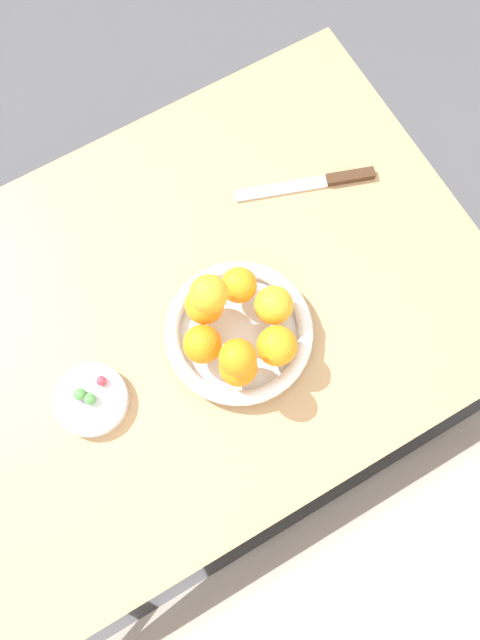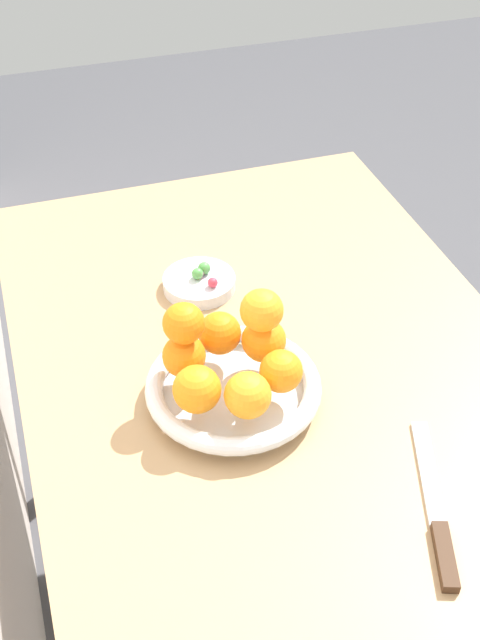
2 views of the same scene
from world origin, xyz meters
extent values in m
plane|color=#4C4C51|center=(0.00, 0.00, 0.00)|extent=(6.00, 6.00, 0.00)
cube|color=tan|center=(0.00, 0.00, 0.72)|extent=(1.10, 0.76, 0.04)
cylinder|color=tan|center=(0.49, -0.32, 0.35)|extent=(0.05, 0.05, 0.70)
cylinder|color=tan|center=(0.49, 0.32, 0.35)|extent=(0.05, 0.05, 0.70)
cylinder|color=silver|center=(-0.08, 0.09, 0.75)|extent=(0.21, 0.21, 0.01)
torus|color=silver|center=(-0.08, 0.09, 0.77)|extent=(0.25, 0.25, 0.03)
cylinder|color=silver|center=(0.19, 0.06, 0.75)|extent=(0.12, 0.12, 0.02)
sphere|color=orange|center=(-0.14, 0.09, 0.81)|extent=(0.06, 0.06, 0.06)
sphere|color=orange|center=(-0.11, 0.03, 0.81)|extent=(0.06, 0.06, 0.06)
sphere|color=orange|center=(-0.04, 0.03, 0.81)|extent=(0.06, 0.06, 0.06)
sphere|color=orange|center=(-0.01, 0.09, 0.81)|extent=(0.06, 0.06, 0.06)
sphere|color=orange|center=(-0.04, 0.15, 0.81)|extent=(0.06, 0.06, 0.06)
sphere|color=orange|center=(-0.11, 0.15, 0.81)|extent=(0.07, 0.07, 0.07)
sphere|color=orange|center=(-0.04, 0.14, 0.87)|extent=(0.06, 0.06, 0.06)
sphere|color=orange|center=(-0.05, 0.04, 0.87)|extent=(0.06, 0.06, 0.06)
sphere|color=#4C9947|center=(0.20, 0.05, 0.77)|extent=(0.02, 0.02, 0.02)
sphere|color=#C6384C|center=(0.16, 0.05, 0.77)|extent=(0.02, 0.02, 0.02)
sphere|color=#8C4C99|center=(0.20, 0.06, 0.77)|extent=(0.01, 0.01, 0.01)
sphere|color=#4C9947|center=(0.19, 0.06, 0.77)|extent=(0.02, 0.02, 0.02)
sphere|color=#C6384C|center=(0.19, 0.06, 0.77)|extent=(0.02, 0.02, 0.02)
cube|color=#3F2819|center=(-0.40, -0.07, 0.75)|extent=(0.09, 0.05, 0.01)
cube|color=silver|center=(-0.28, -0.12, 0.74)|extent=(0.17, 0.08, 0.01)
camera|label=1|loc=(0.06, 0.32, 1.77)|focal=35.00mm
camera|label=2|loc=(-0.85, 0.32, 1.57)|focal=45.00mm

